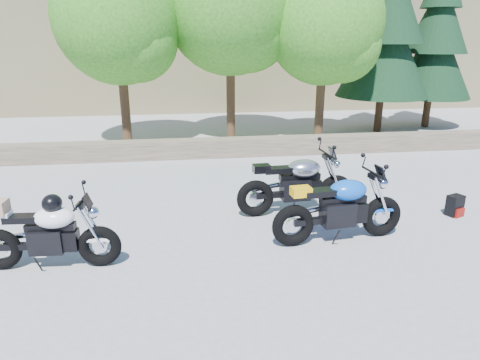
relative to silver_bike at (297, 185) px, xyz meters
name	(u,v)px	position (x,y,z in m)	size (l,w,h in m)	color
ground	(236,243)	(-1.30, -1.13, -0.56)	(90.00, 90.00, 0.00)	gray
stone_wall	(211,148)	(-1.30, 4.37, -0.31)	(22.00, 0.55, 0.50)	brown
tree_decid_left	(122,22)	(-3.70, 6.01, 3.07)	(3.67, 3.67, 5.62)	#382314
tree_decid_mid	(234,9)	(-0.40, 6.41, 3.48)	(4.08, 4.08, 6.24)	#382314
tree_decid_right	(328,28)	(2.40, 5.81, 2.94)	(3.54, 3.54, 5.41)	#382314
conifer_near	(388,23)	(4.90, 7.07, 3.12)	(3.17, 3.17, 7.06)	#382314
conifer_far	(437,37)	(7.10, 7.67, 2.71)	(2.82, 2.82, 6.27)	#382314
silver_bike	(297,185)	(0.00, 0.00, 0.00)	(2.30, 0.73, 1.15)	black
white_bike	(47,233)	(-4.07, -1.53, -0.01)	(2.03, 0.64, 1.12)	black
blue_bike	(340,209)	(0.38, -1.25, -0.01)	(2.27, 0.72, 1.14)	black
backpack	(455,206)	(2.92, -0.53, -0.37)	(0.35, 0.33, 0.39)	black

